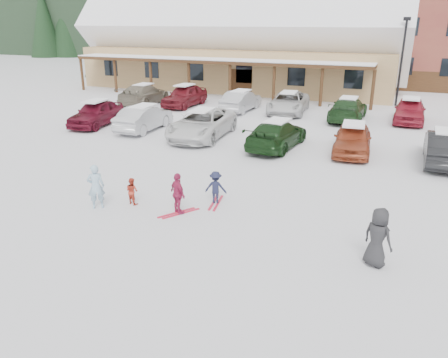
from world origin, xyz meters
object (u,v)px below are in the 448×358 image
at_px(child_navy, 216,188).
at_px(parked_car_12, 410,110).
at_px(toddler_red, 132,191).
at_px(parked_car_11, 348,109).
at_px(parked_car_5, 445,148).
at_px(child_magenta, 178,194).
at_px(parked_car_9, 241,101).
at_px(parked_car_2, 202,124).
at_px(parked_car_8, 185,96).
at_px(adult_skier, 96,187).
at_px(parked_car_10, 288,103).
at_px(parked_car_4, 353,139).
at_px(parked_car_7, 144,94).
at_px(bystander_dark, 378,237).
at_px(parked_car_0, 96,113).
at_px(day_lodge, 240,44).
at_px(parked_car_3, 277,134).
at_px(lamp_post, 402,57).
at_px(parked_car_1, 144,118).

height_order(child_navy, parked_car_12, parked_car_12).
distance_m(toddler_red, parked_car_11, 17.41).
bearing_deg(child_navy, parked_car_5, -144.21).
distance_m(child_magenta, parked_car_9, 17.55).
bearing_deg(parked_car_2, parked_car_8, 119.93).
distance_m(adult_skier, parked_car_10, 18.40).
height_order(parked_car_4, parked_car_7, parked_car_7).
height_order(child_navy, parked_car_2, parked_car_2).
height_order(bystander_dark, parked_car_0, bystander_dark).
bearing_deg(toddler_red, day_lodge, -63.32).
bearing_deg(day_lodge, parked_car_4, -56.03).
xyz_separation_m(bystander_dark, parked_car_8, (-14.74, 18.18, -0.02)).
distance_m(parked_car_5, parked_car_7, 21.50).
bearing_deg(parked_car_2, parked_car_5, -3.69).
bearing_deg(bystander_dark, parked_car_3, -31.60).
bearing_deg(toddler_red, parked_car_0, -33.28).
xyz_separation_m(parked_car_4, parked_car_12, (2.51, 8.27, 0.04)).
height_order(parked_car_5, parked_car_7, parked_car_7).
xyz_separation_m(day_lodge, child_magenta, (8.13, -28.09, -3.24)).
bearing_deg(parked_car_8, parked_car_0, -103.10).
bearing_deg(parked_car_5, bystander_dark, 78.67).
bearing_deg(adult_skier, parked_car_8, -109.09).
relative_size(child_navy, parked_car_3, 0.25).
relative_size(adult_skier, parked_car_11, 0.31).
distance_m(parked_car_8, parked_car_9, 4.47).
xyz_separation_m(child_magenta, parked_car_8, (-8.47, 17.23, 0.08)).
bearing_deg(parked_car_9, parked_car_7, 5.10).
relative_size(lamp_post, parked_car_4, 1.49).
bearing_deg(child_magenta, lamp_post, -71.58).
relative_size(day_lodge, bystander_dark, 18.04).
bearing_deg(parked_car_10, parked_car_1, -133.52).
xyz_separation_m(parked_car_0, parked_car_12, (17.58, 8.04, 0.00)).
relative_size(parked_car_0, parked_car_7, 0.85).
bearing_deg(adult_skier, parked_car_1, -103.19).
distance_m(day_lodge, toddler_red, 28.84).
height_order(child_navy, parked_car_3, parked_car_3).
xyz_separation_m(parked_car_8, parked_car_10, (7.73, 0.45, -0.07)).
bearing_deg(parked_car_9, parked_car_11, -179.98).
distance_m(child_navy, child_magenta, 1.51).
bearing_deg(parked_car_5, parked_car_4, -1.88).
distance_m(toddler_red, parked_car_0, 12.86).
distance_m(parked_car_8, parked_car_10, 7.75).
relative_size(parked_car_7, parked_car_12, 1.17).
bearing_deg(parked_car_2, lamp_post, 52.75).
relative_size(parked_car_5, parked_car_11, 0.91).
distance_m(lamp_post, adult_skier, 25.59).
distance_m(lamp_post, toddler_red, 24.61).
height_order(adult_skier, parked_car_10, adult_skier).
bearing_deg(adult_skier, parked_car_0, -89.39).
xyz_separation_m(parked_car_3, parked_car_10, (-1.60, 8.76, 0.02)).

